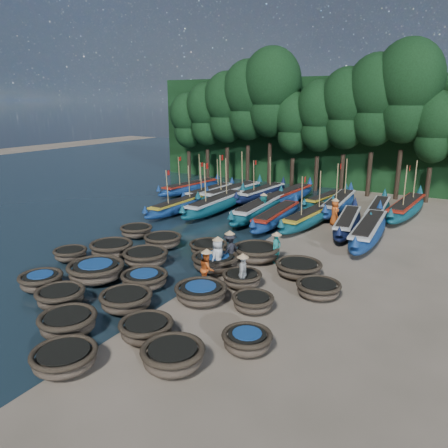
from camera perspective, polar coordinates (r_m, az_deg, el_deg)
The scene contains 59 objects.
ground at distance 21.91m, azimuth 0.45°, elevation -5.28°, with size 120.00×120.00×0.00m, color gray.
foliage_wall at distance 42.59m, azimuth 16.60°, elevation 11.30°, with size 40.00×3.00×10.00m, color black.
coracle_2 at distance 16.47m, azimuth -19.72°, elevation -12.07°, with size 2.42×2.42×0.78m.
coracle_3 at distance 14.65m, azimuth -20.12°, elevation -16.12°, with size 2.34×2.34×0.66m.
coracle_4 at distance 13.89m, azimuth -6.69°, elevation -16.76°, with size 1.99×1.99×0.76m.
coracle_5 at distance 20.48m, azimuth -22.79°, elevation -6.86°, with size 2.17×2.17×0.74m.
coracle_6 at distance 18.57m, azimuth -20.57°, elevation -8.90°, with size 1.93×1.93×0.78m.
coracle_7 at distance 17.62m, azimuth -12.66°, elevation -9.67°, with size 2.34×2.34×0.74m.
coracle_8 at distance 15.49m, azimuth -10.12°, elevation -13.34°, with size 2.08×2.08×0.72m.
coracle_9 at distance 14.68m, azimuth 3.02°, elevation -14.94°, with size 1.75×1.75×0.67m.
coracle_10 at distance 23.61m, azimuth -19.42°, elevation -3.70°, with size 1.69×1.69×0.64m.
coracle_11 at distance 20.64m, azimuth -16.38°, elevation -5.88°, with size 3.10×3.10×0.85m.
coracle_12 at distance 19.47m, azimuth -10.35°, elevation -7.09°, with size 2.06×2.06×0.69m.
coracle_13 at distance 17.87m, azimuth -3.05°, elevation -8.93°, with size 2.52×2.52×0.72m.
coracle_14 at distance 17.22m, azimuth 3.80°, elevation -10.15°, with size 1.69×1.69×0.63m.
coracle_15 at distance 23.45m, azimuth -14.47°, elevation -3.14°, with size 2.65×2.65×0.82m.
coracle_16 at distance 21.91m, azimuth -10.21°, elevation -4.30°, with size 2.24×2.24×0.79m.
coracle_17 at distance 20.96m, azimuth -1.15°, elevation -4.93°, with size 2.29×2.29×0.81m.
coracle_18 at distance 19.27m, azimuth 2.37°, elevation -7.14°, with size 2.14×2.14×0.67m.
coracle_19 at distance 18.72m, azimuth 12.23°, elevation -8.26°, with size 1.89×1.89×0.64m.
coracle_20 at distance 26.56m, azimuth -11.37°, elevation -0.89°, with size 2.34×2.34×0.69m.
coracle_21 at distance 24.49m, azimuth -8.00°, elevation -2.14°, with size 2.42×2.42×0.71m.
coracle_22 at distance 23.19m, azimuth -2.05°, elevation -3.08°, with size 2.29×2.29×0.67m.
coracle_23 at distance 22.30m, azimuth 4.18°, elevation -3.70°, with size 2.40×2.40×0.80m.
coracle_24 at distance 20.62m, azimuth 9.71°, elevation -5.71°, with size 2.17×2.17×0.71m.
long_boat_2 at distance 31.90m, azimuth -5.85°, elevation 2.40°, with size 1.54×7.83×3.32m.
long_boat_3 at distance 31.86m, azimuth -1.04°, elevation 2.61°, with size 1.61×8.99×3.82m.
long_boat_4 at distance 30.53m, azimuth 4.60°, elevation 1.99°, with size 1.99×9.17×1.61m.
long_boat_5 at distance 28.93m, azimuth 6.86°, elevation 1.01°, with size 1.76×8.18×1.44m.
long_boat_6 at distance 28.93m, azimuth 11.10°, elevation 0.83°, with size 2.22×8.16×3.48m.
long_boat_7 at distance 28.38m, azimuth 15.82°, elevation 0.19°, with size 2.41×7.92×1.41m.
long_boat_8 at distance 26.77m, azimuth 18.35°, elevation -0.79°, with size 2.06×9.02×1.59m.
long_boat_9 at distance 38.55m, azimuth -4.41°, elevation 4.78°, with size 2.53×7.86×3.38m.
long_boat_10 at distance 36.50m, azimuth -1.87°, elevation 4.15°, with size 1.64×7.47×3.18m.
long_boat_11 at distance 35.73m, azimuth 1.01°, elevation 4.08°, with size 2.54×9.09×3.88m.
long_boat_12 at distance 36.22m, azimuth 4.94°, elevation 4.07°, with size 2.09×8.00×3.41m.
long_boat_13 at distance 35.01m, azimuth 8.32°, elevation 3.64°, with size 2.25×8.89×1.57m.
long_boat_14 at distance 34.83m, azimuth 13.24°, elevation 3.14°, with size 2.46×7.21×1.29m.
long_boat_15 at distance 33.18m, azimuth 14.78°, elevation 2.60°, with size 2.04×8.83×3.76m.
long_boat_16 at distance 32.17m, azimuth 19.44°, elevation 1.71°, with size 2.01×8.07×1.42m.
long_boat_17 at distance 33.30m, azimuth 22.69°, elevation 1.96°, with size 2.30×9.02×3.84m.
fisherman_0 at distance 20.32m, azimuth -0.81°, elevation -4.17°, with size 0.63×0.91×1.98m.
fisherman_1 at distance 22.00m, azimuth 6.85°, elevation -2.87°, with size 0.53×0.65×1.73m.
fisherman_2 at distance 19.13m, azimuth -2.24°, elevation -5.71°, with size 0.96×1.01×1.84m.
fisherman_3 at distance 21.25m, azimuth 0.75°, elevation -3.33°, with size 0.85×1.25×1.97m.
fisherman_4 at distance 18.61m, azimuth 2.47°, elevation -6.33°, with size 0.71×1.03×1.83m.
fisherman_5 at distance 30.41m, azimuth 5.19°, elevation 2.41°, with size 1.13×1.61×1.87m.
fisherman_6 at distance 29.34m, azimuth 14.25°, elevation 1.58°, with size 0.93×1.00×1.92m.
tree_0 at distance 45.95m, azimuth -4.72°, elevation 13.39°, with size 3.68×3.68×8.68m.
tree_1 at distance 44.66m, azimuth -2.23°, elevation 14.23°, with size 4.09×4.09×9.65m.
tree_2 at distance 43.47m, azimuth 0.42°, elevation 15.08°, with size 4.51×4.51×10.63m.
tree_3 at distance 42.37m, azimuth 3.24°, elevation 15.95°, with size 4.92×4.92×11.60m.
tree_4 at distance 41.39m, azimuth 6.22°, elevation 16.83°, with size 5.34×5.34×12.58m.
tree_5 at distance 40.54m, azimuth 9.15°, elevation 12.92°, with size 3.68×3.68×8.68m.
tree_6 at distance 39.75m, azimuth 12.37°, elevation 13.68°, with size 4.09×4.09×9.65m.
tree_7 at distance 39.08m, azimuth 15.74°, elevation 14.43°, with size 4.51×4.51×10.63m.
tree_8 at distance 38.56m, azimuth 19.23°, elevation 15.15°, with size 4.92×4.92×11.60m.
tree_9 at distance 38.17m, azimuth 22.83°, elevation 15.83°, with size 5.34×5.34×12.58m.
tree_10 at distance 37.96m, azimuth 25.88°, elevation 11.39°, with size 3.68×3.68×8.68m.
Camera 1 is at (10.08, -17.78, 7.90)m, focal length 35.00 mm.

